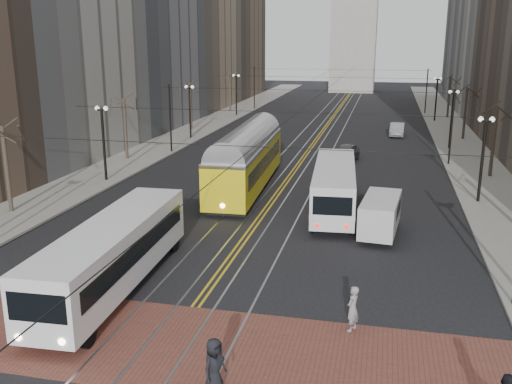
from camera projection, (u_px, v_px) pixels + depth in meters
The scene contains 17 objects.
ground at pixel (203, 297), 24.58m from camera, with size 260.00×260.00×0.00m, color black.
sidewalk_left at pixel (199, 128), 70.14m from camera, with size 5.00×140.00×0.15m, color gray.
sidewalk_right at pixel (455, 138), 63.72m from camera, with size 5.00×140.00×0.15m, color gray.
crosswalk_band at pixel (169, 344), 20.82m from camera, with size 25.00×6.00×0.01m, color brown.
streetcar_rails at pixel (321, 133), 66.95m from camera, with size 4.80×130.00×0.02m, color gray.
centre_lines at pixel (321, 133), 66.95m from camera, with size 0.42×130.00×0.01m, color gold.
lamp_posts at pixel (301, 131), 50.92m from camera, with size 27.60×57.20×5.60m.
street_trees at pixel (311, 121), 57.04m from camera, with size 31.68×53.28×5.60m.
trolley_wires at pixel (311, 112), 56.39m from camera, with size 25.96×120.00×6.60m.
transit_bus at pixel (114, 256), 25.06m from camera, with size 2.54×12.18×3.04m, color white.
streetcar at pixel (247, 165), 41.94m from camera, with size 2.86×15.42×3.64m, color yellow.
rear_bus at pixel (334, 188), 36.52m from camera, with size 2.49×11.48×2.99m, color silver.
cargo_van at pixel (380, 217), 32.08m from camera, with size 1.89×4.90×2.17m, color silver.
sedan_grey at pixel (346, 153), 51.45m from camera, with size 1.87×4.64×1.58m, color #44484C.
sedan_silver at pixel (397, 130), 65.02m from camera, with size 1.55×4.44×1.46m, color #929498.
pedestrian_a at pixel (214, 367), 17.68m from camera, with size 0.92×0.60×1.87m, color black.
pedestrian_b at pixel (353, 309), 21.55m from camera, with size 0.66×0.43×1.80m, color gray.
Camera 1 is at (7.25, -21.48, 10.79)m, focal length 40.00 mm.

